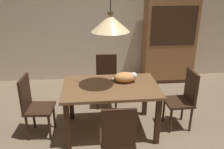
% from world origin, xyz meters
% --- Properties ---
extents(ground, '(10.00, 10.00, 0.00)m').
position_xyz_m(ground, '(0.00, 0.00, 0.00)').
color(ground, '#847056').
extents(back_wall, '(6.40, 0.10, 2.90)m').
position_xyz_m(back_wall, '(0.00, 2.65, 1.45)').
color(back_wall, beige).
rests_on(back_wall, ground).
extents(dining_table, '(1.40, 0.90, 0.75)m').
position_xyz_m(dining_table, '(-0.06, 0.45, 0.65)').
color(dining_table, brown).
rests_on(dining_table, ground).
extents(chair_right_side, '(0.41, 0.41, 0.93)m').
position_xyz_m(chair_right_side, '(1.06, 0.46, 0.51)').
color(chair_right_side, '#382316').
rests_on(chair_right_side, ground).
extents(chair_left_side, '(0.43, 0.43, 0.93)m').
position_xyz_m(chair_left_side, '(-1.19, 0.46, 0.51)').
color(chair_left_side, '#382316').
rests_on(chair_left_side, ground).
extents(chair_near_front, '(0.40, 0.40, 0.93)m').
position_xyz_m(chair_near_front, '(-0.07, -0.43, 0.51)').
color(chair_near_front, '#382316').
rests_on(chair_near_front, ground).
extents(chair_far_back, '(0.42, 0.42, 0.93)m').
position_xyz_m(chair_far_back, '(-0.06, 1.33, 0.51)').
color(chair_far_back, '#382316').
rests_on(chair_far_back, ground).
extents(cat_sleeping, '(0.39, 0.22, 0.16)m').
position_xyz_m(cat_sleeping, '(0.18, 0.59, 0.83)').
color(cat_sleeping, '#E59951').
rests_on(cat_sleeping, dining_table).
extents(pendant_lamp, '(0.52, 0.52, 1.30)m').
position_xyz_m(pendant_lamp, '(-0.06, 0.45, 1.66)').
color(pendant_lamp, beige).
extents(hutch_bookcase, '(1.12, 0.45, 1.85)m').
position_xyz_m(hutch_bookcase, '(1.40, 2.32, 0.89)').
color(hutch_bookcase, olive).
rests_on(hutch_bookcase, ground).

